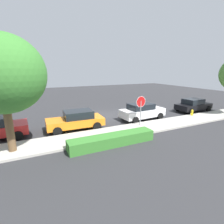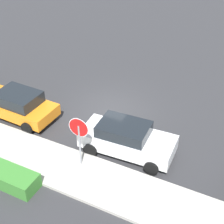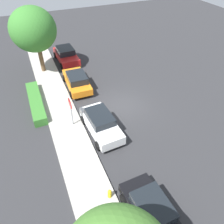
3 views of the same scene
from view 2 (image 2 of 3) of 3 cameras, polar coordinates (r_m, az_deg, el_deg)
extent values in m
plane|color=#2D2D30|center=(18.28, -0.29, 0.33)|extent=(60.00, 60.00, 0.00)
cube|color=#B2ADA3|center=(15.04, -8.90, -8.85)|extent=(32.00, 2.37, 0.14)
cylinder|color=gray|center=(14.32, -5.35, -5.75)|extent=(0.08, 0.08, 2.15)
cylinder|color=white|center=(13.70, -5.57, -2.59)|extent=(0.88, 0.06, 0.88)
cylinder|color=red|center=(13.70, -5.57, -2.59)|extent=(0.83, 0.07, 0.83)
cube|color=white|center=(15.22, 2.61, -4.84)|extent=(4.24, 1.96, 0.69)
cube|color=black|center=(14.89, 1.99, -2.87)|extent=(2.27, 1.64, 0.51)
cylinder|color=black|center=(15.76, 8.54, -5.20)|extent=(0.65, 0.26, 0.64)
cylinder|color=black|center=(14.50, 6.55, -9.25)|extent=(0.65, 0.26, 0.64)
cylinder|color=black|center=(16.47, -0.88, -2.71)|extent=(0.65, 0.26, 0.64)
cylinder|color=black|center=(15.28, -3.58, -6.32)|extent=(0.65, 0.26, 0.64)
cube|color=orange|center=(18.20, -15.68, 0.94)|extent=(4.35, 1.93, 0.58)
cube|color=black|center=(17.73, -15.34, 2.27)|extent=(2.17, 1.64, 0.58)
cylinder|color=black|center=(19.78, -16.97, 2.67)|extent=(0.65, 0.24, 0.64)
cylinder|color=black|center=(16.97, -13.89, -2.63)|extent=(0.65, 0.24, 0.64)
cylinder|color=black|center=(18.03, -10.24, 0.37)|extent=(0.65, 0.24, 0.64)
camera|label=1|loc=(15.31, -62.83, -8.15)|focal=28.00mm
camera|label=3|loc=(9.32, 73.68, 17.46)|focal=35.00mm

